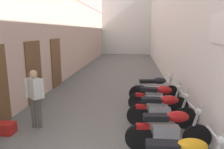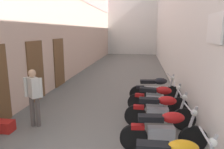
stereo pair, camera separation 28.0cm
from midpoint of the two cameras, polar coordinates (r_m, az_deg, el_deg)
The scene contains 10 objects.
ground_plane at distance 10.89m, azimuth 2.33°, elevation -1.85°, with size 37.98×37.98×0.00m, color #66635E.
building_left at distance 13.16m, azimuth -9.64°, elevation 17.77°, with size 0.45×21.98×7.89m.
building_right at distance 12.69m, azimuth 16.94°, elevation 15.62°, with size 0.45×21.98×7.05m.
building_far_end at distance 24.55m, azimuth 5.91°, elevation 13.25°, with size 8.32×2.00×6.48m, color silver.
motorcycle_second at distance 4.76m, azimuth 15.56°, elevation -14.23°, with size 1.85×0.58×1.04m.
motorcycle_third at distance 5.79m, azimuth 14.20°, elevation -9.40°, with size 1.85×0.58×1.04m.
motorcycle_fourth at distance 6.72m, azimuth 13.37°, elevation -6.39°, with size 1.84×0.58×1.04m.
motorcycle_fifth at distance 7.83m, azimuth 12.65°, elevation -3.76°, with size 1.84×0.58×1.04m.
pedestrian_mid_alley at distance 5.94m, azimuth -19.16°, elevation -4.93°, with size 0.52×0.37×1.57m.
plastic_crate at distance 6.17m, azimuth -25.86°, elevation -12.51°, with size 0.44×0.32×0.28m, color red.
Camera 2 is at (1.23, -1.52, 2.55)m, focal length 33.82 mm.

